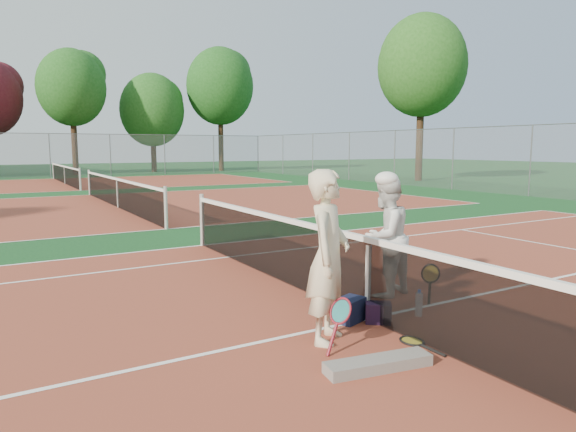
{
  "coord_description": "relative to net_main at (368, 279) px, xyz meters",
  "views": [
    {
      "loc": [
        -3.89,
        -4.69,
        2.08
      ],
      "look_at": [
        0.0,
        1.9,
        1.05
      ],
      "focal_mm": 32.0,
      "sensor_mm": 36.0,
      "label": 1
    }
  ],
  "objects": [
    {
      "name": "tree_back_3",
      "position": [
        2.03,
        36.9,
        5.91
      ],
      "size": [
        4.93,
        4.93,
        9.29
      ],
      "color": "#382314",
      "rests_on": "ground"
    },
    {
      "name": "tree_back_5",
      "position": [
        14.08,
        37.34,
        6.75
      ],
      "size": [
        5.76,
        5.76,
        10.6
      ],
      "color": "#382314",
      "rests_on": "ground"
    },
    {
      "name": "net_far_a",
      "position": [
        0.0,
        13.5,
        0.0
      ],
      "size": [
        0.1,
        10.98,
        1.02
      ],
      "primitive_type": null,
      "color": "black",
      "rests_on": "ground"
    },
    {
      "name": "player_a",
      "position": [
        -0.81,
        -0.31,
        0.42
      ],
      "size": [
        0.8,
        0.78,
        1.85
      ],
      "primitive_type": "imported",
      "rotation": [
        0.0,
        0.0,
        0.74
      ],
      "color": "beige",
      "rests_on": "ground"
    },
    {
      "name": "sports_bag_purple",
      "position": [
        0.03,
        -0.16,
        -0.39
      ],
      "size": [
        0.36,
        0.35,
        0.24
      ],
      "primitive_type": "cube",
      "rotation": [
        0.0,
        0.0,
        -0.66
      ],
      "color": "black",
      "rests_on": "ground"
    },
    {
      "name": "net_far_b",
      "position": [
        0.0,
        27.0,
        0.0
      ],
      "size": [
        0.1,
        10.98,
        1.02
      ],
      "primitive_type": null,
      "color": "black",
      "rests_on": "ground"
    },
    {
      "name": "tree_right_1",
      "position": [
        19.38,
        18.75,
        6.44
      ],
      "size": [
        5.35,
        5.35,
        10.05
      ],
      "color": "#382314",
      "rests_on": "ground"
    },
    {
      "name": "racket_red",
      "position": [
        -0.84,
        -0.59,
        -0.24
      ],
      "size": [
        0.41,
        0.38,
        0.53
      ],
      "primitive_type": null,
      "rotation": [
        0.0,
        0.0,
        0.39
      ],
      "color": "maroon",
      "rests_on": "ground"
    },
    {
      "name": "player_b",
      "position": [
        0.86,
        0.69,
        0.33
      ],
      "size": [
        0.96,
        0.83,
        1.68
      ],
      "primitive_type": "imported",
      "rotation": [
        0.0,
        0.0,
        3.41
      ],
      "color": "white",
      "rests_on": "ground"
    },
    {
      "name": "court_far_a",
      "position": [
        0.0,
        13.5,
        -0.51
      ],
      "size": [
        23.77,
        10.97,
        0.01
      ],
      "primitive_type": "cube",
      "color": "brown",
      "rests_on": "ground"
    },
    {
      "name": "net_main",
      "position": [
        0.0,
        0.0,
        0.0
      ],
      "size": [
        0.1,
        10.98,
        1.02
      ],
      "primitive_type": null,
      "color": "black",
      "rests_on": "ground"
    },
    {
      "name": "sports_bag_navy",
      "position": [
        -0.23,
        0.05,
        -0.37
      ],
      "size": [
        0.43,
        0.36,
        0.29
      ],
      "primitive_type": "cube",
      "rotation": [
        0.0,
        0.0,
        0.34
      ],
      "color": "black",
      "rests_on": "ground"
    },
    {
      "name": "water_bottle",
      "position": [
        0.62,
        -0.24,
        -0.36
      ],
      "size": [
        0.09,
        0.09,
        0.3
      ],
      "primitive_type": "cylinder",
      "color": "silver",
      "rests_on": "ground"
    },
    {
      "name": "ground",
      "position": [
        0.0,
        0.0,
        -0.51
      ],
      "size": [
        130.0,
        130.0,
        0.0
      ],
      "primitive_type": "plane",
      "color": "#103D19",
      "rests_on": "ground"
    },
    {
      "name": "fence_back",
      "position": [
        0.0,
        34.0,
        0.99
      ],
      "size": [
        32.0,
        0.06,
        3.0
      ],
      "primitive_type": null,
      "color": "slate",
      "rests_on": "ground"
    },
    {
      "name": "tree_back_4",
      "position": [
        8.35,
        38.17,
        4.59
      ],
      "size": [
        5.22,
        5.22,
        8.12
      ],
      "color": "#382314",
      "rests_on": "ground"
    },
    {
      "name": "court_main",
      "position": [
        0.0,
        0.0,
        -0.51
      ],
      "size": [
        23.77,
        10.97,
        0.01
      ],
      "primitive_type": "cube",
      "color": "brown",
      "rests_on": "ground"
    },
    {
      "name": "racket_black_held",
      "position": [
        1.0,
        -0.05,
        -0.22
      ],
      "size": [
        0.33,
        0.33,
        0.58
      ],
      "primitive_type": null,
      "rotation": [
        0.0,
        0.0,
        3.97
      ],
      "color": "black",
      "rests_on": "ground"
    },
    {
      "name": "court_far_b",
      "position": [
        0.0,
        27.0,
        -0.51
      ],
      "size": [
        23.77,
        10.97,
        0.01
      ],
      "primitive_type": "cube",
      "color": "brown",
      "rests_on": "ground"
    },
    {
      "name": "net_cover_canvas",
      "position": [
        -0.82,
        -1.17,
        -0.45
      ],
      "size": [
        1.08,
        0.42,
        0.11
      ],
      "primitive_type": "cube",
      "rotation": [
        0.0,
        0.0,
        -0.17
      ],
      "color": "slate",
      "rests_on": "ground"
    },
    {
      "name": "racket_spare",
      "position": [
        -0.07,
        -0.83,
        -0.49
      ],
      "size": [
        0.27,
        0.6,
        0.03
      ],
      "primitive_type": null,
      "rotation": [
        0.0,
        0.0,
        1.57
      ],
      "color": "black",
      "rests_on": "ground"
    }
  ]
}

